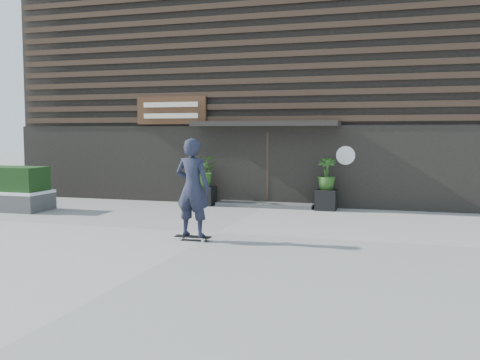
% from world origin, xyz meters
% --- Properties ---
extents(ground, '(80.00, 80.00, 0.00)m').
position_xyz_m(ground, '(0.00, 0.00, 0.00)').
color(ground, gray).
rests_on(ground, ground).
extents(entrance_step, '(3.00, 0.80, 0.12)m').
position_xyz_m(entrance_step, '(0.00, 4.60, 0.06)').
color(entrance_step, '#454542').
rests_on(entrance_step, ground).
extents(planter_pot_left, '(0.60, 0.60, 0.60)m').
position_xyz_m(planter_pot_left, '(-1.90, 4.40, 0.30)').
color(planter_pot_left, black).
rests_on(planter_pot_left, ground).
extents(bamboo_left, '(0.86, 0.75, 0.96)m').
position_xyz_m(bamboo_left, '(-1.90, 4.40, 1.08)').
color(bamboo_left, '#2D591E').
rests_on(bamboo_left, planter_pot_left).
extents(planter_pot_right, '(0.60, 0.60, 0.60)m').
position_xyz_m(planter_pot_right, '(1.90, 4.40, 0.30)').
color(planter_pot_right, black).
rests_on(planter_pot_right, ground).
extents(bamboo_right, '(0.54, 0.54, 0.96)m').
position_xyz_m(bamboo_right, '(1.90, 4.40, 1.08)').
color(bamboo_right, '#2D591E').
rests_on(bamboo_right, planter_pot_right).
extents(building, '(18.00, 11.00, 8.00)m').
position_xyz_m(building, '(-0.00, 9.96, 3.99)').
color(building, black).
rests_on(building, ground).
extents(skateboarder, '(0.80, 0.56, 2.16)m').
position_xyz_m(skateboarder, '(-0.18, -0.97, 1.12)').
color(skateboarder, black).
rests_on(skateboarder, ground).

